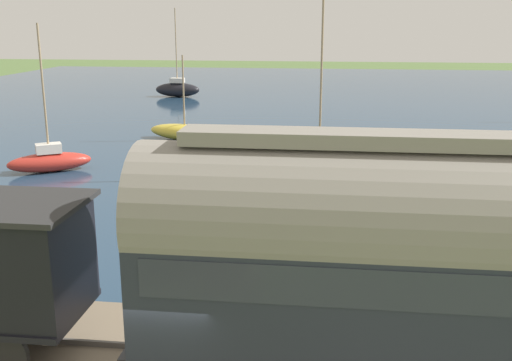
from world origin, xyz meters
The scene contains 7 objects.
harbor_water centered at (43.30, 0.00, 0.00)m, with size 80.00×80.00×0.01m.
passenger_coach centered at (0.28, -4.63, 3.22)m, with size 2.44×10.00×4.57m.
sailboat_gray centered at (17.56, -2.67, 0.58)m, with size 2.30×5.45×9.40m.
sailboat_black centered at (46.60, 11.38, 0.75)m, with size 1.70×4.32×8.17m.
sailboat_red centered at (17.16, 10.19, 0.56)m, with size 3.06×3.96×6.93m.
sailboat_yellow centered at (25.56, 5.59, 0.50)m, with size 3.27×5.21×5.09m.
rowboat_mid_harbor centered at (10.00, -3.23, 0.22)m, with size 1.56×3.07×0.43m.
Camera 1 is at (-9.38, -3.06, 7.02)m, focal length 42.00 mm.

